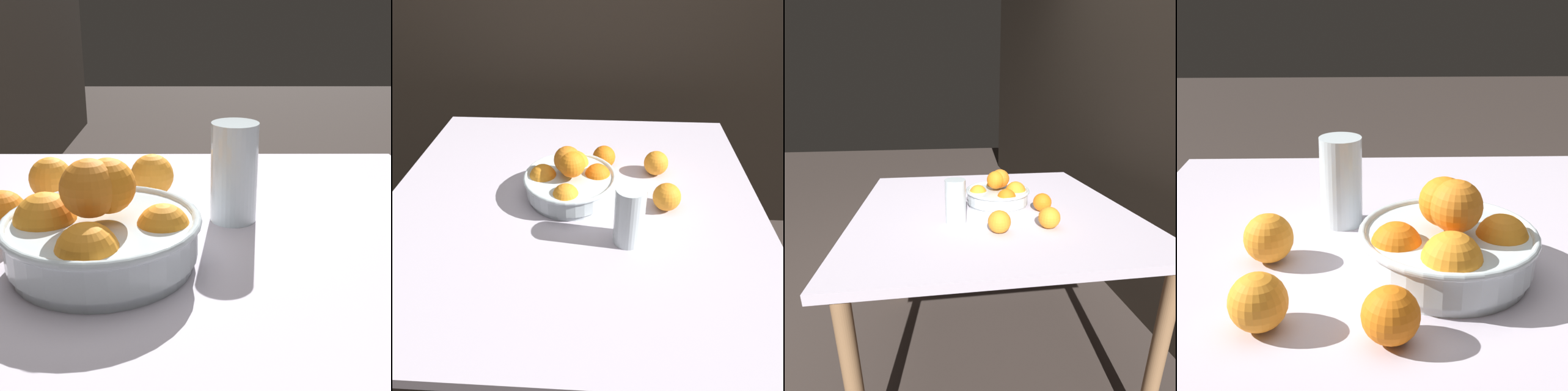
% 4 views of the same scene
% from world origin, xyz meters
% --- Properties ---
extents(ground_plane, '(12.00, 12.00, 0.00)m').
position_xyz_m(ground_plane, '(0.00, 0.00, 0.00)').
color(ground_plane, '#3D332D').
extents(dining_table, '(1.05, 1.06, 0.72)m').
position_xyz_m(dining_table, '(0.00, 0.00, 0.64)').
color(dining_table, silver).
rests_on(dining_table, ground_plane).
extents(fruit_bowl, '(0.26, 0.26, 0.15)m').
position_xyz_m(fruit_bowl, '(-0.01, 0.03, 0.77)').
color(fruit_bowl, silver).
rests_on(fruit_bowl, dining_table).
extents(juice_glass, '(0.07, 0.07, 0.16)m').
position_xyz_m(juice_glass, '(0.15, -0.15, 0.79)').
color(juice_glass, '#F4A314').
rests_on(juice_glass, dining_table).
extents(orange_loose_near_bowl, '(0.07, 0.07, 0.07)m').
position_xyz_m(orange_loose_near_bowl, '(0.24, 0.16, 0.76)').
color(orange_loose_near_bowl, orange).
rests_on(orange_loose_near_bowl, dining_table).
extents(orange_loose_front, '(0.07, 0.07, 0.07)m').
position_xyz_m(orange_loose_front, '(0.08, 0.19, 0.76)').
color(orange_loose_front, orange).
rests_on(orange_loose_front, dining_table).
extents(orange_loose_aside, '(0.08, 0.08, 0.08)m').
position_xyz_m(orange_loose_aside, '(0.26, -0.02, 0.76)').
color(orange_loose_aside, orange).
rests_on(orange_loose_aside, dining_table).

